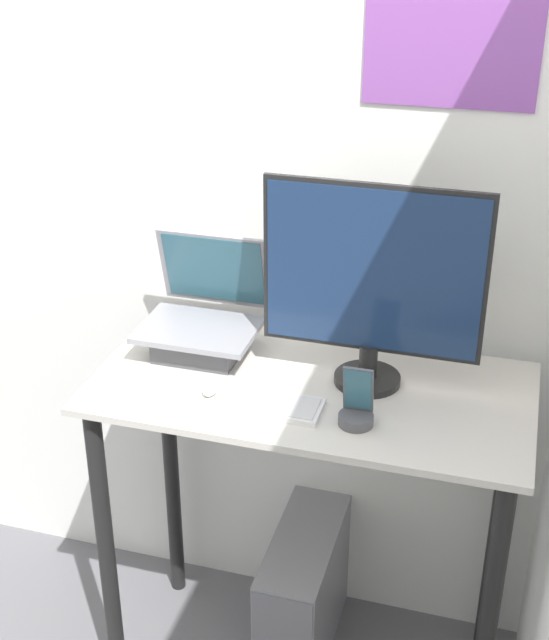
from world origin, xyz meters
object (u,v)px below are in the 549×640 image
(keyboard, at_px, (272,405))
(cell_phone, at_px, (357,410))
(monitor, at_px, (372,285))
(computer_tower, at_px, (303,593))
(mouse, at_px, (210,389))
(laptop, at_px, (202,326))

(keyboard, xyz_separation_m, cell_phone, (0.22, -0.01, 0.03))
(monitor, relative_size, computer_tower, 1.13)
(mouse, distance_m, cell_phone, 0.40)
(monitor, relative_size, mouse, 9.51)
(mouse, bearing_deg, keyboard, -6.16)
(keyboard, height_order, mouse, mouse)
(laptop, xyz_separation_m, cell_phone, (0.50, -0.24, -0.04))
(keyboard, bearing_deg, laptop, 139.79)
(mouse, bearing_deg, laptop, 115.41)
(monitor, relative_size, keyboard, 2.23)
(laptop, distance_m, mouse, 0.25)
(keyboard, height_order, cell_phone, cell_phone)
(cell_phone, height_order, computer_tower, cell_phone)
(laptop, height_order, cell_phone, laptop)
(laptop, distance_m, computer_tower, 0.97)
(laptop, xyz_separation_m, computer_tower, (0.31, 0.01, -0.92))
(keyboard, bearing_deg, mouse, 173.84)
(laptop, distance_m, keyboard, 0.37)
(laptop, height_order, monitor, monitor)
(mouse, xyz_separation_m, cell_phone, (0.39, -0.03, 0.03))
(monitor, relative_size, cell_phone, 3.62)
(laptop, bearing_deg, keyboard, -40.21)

